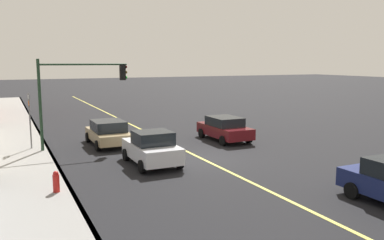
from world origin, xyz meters
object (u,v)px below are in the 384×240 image
at_px(traffic_light_mast, 78,87).
at_px(street_sign_post, 30,117).
at_px(car_white, 152,148).
at_px(car_maroon, 224,128).
at_px(car_tan, 108,132).
at_px(fire_hydrant, 56,184).

xyz_separation_m(traffic_light_mast, street_sign_post, (0.84, 2.50, -1.65)).
distance_m(car_white, street_sign_post, 7.62).
xyz_separation_m(car_maroon, street_sign_post, (2.01, 11.10, 1.10)).
bearing_deg(car_tan, street_sign_post, 85.70).
height_order(car_maroon, car_tan, car_maroon).
xyz_separation_m(street_sign_post, fire_hydrant, (-8.37, -0.30, -1.40)).
height_order(car_tan, traffic_light_mast, traffic_light_mast).
relative_size(car_white, street_sign_post, 1.19).
bearing_deg(car_white, traffic_light_mast, 27.36).
bearing_deg(car_maroon, car_white, 120.90).
distance_m(car_tan, fire_hydrant, 8.96).
relative_size(car_maroon, car_tan, 1.02).
distance_m(car_maroon, car_tan, 7.09).
bearing_deg(car_white, fire_hydrant, 120.03).
xyz_separation_m(car_white, fire_hydrant, (-2.71, 4.69, -0.34)).
relative_size(car_tan, traffic_light_mast, 0.82).
bearing_deg(fire_hydrant, car_tan, -25.87).
height_order(street_sign_post, fire_hydrant, street_sign_post).
height_order(car_maroon, fire_hydrant, car_maroon).
bearing_deg(street_sign_post, traffic_light_mast, -108.58).
bearing_deg(fire_hydrant, street_sign_post, 2.08).
bearing_deg(street_sign_post, car_maroon, -100.26).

